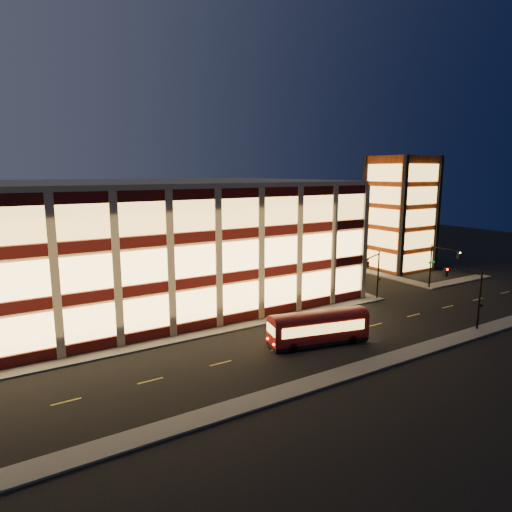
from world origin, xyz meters
TOP-DOWN VIEW (x-y plane):
  - ground at (0.00, 0.00)m, footprint 200.00×200.00m
  - sidewalk_office_south at (-3.00, 1.00)m, footprint 54.00×2.00m
  - sidewalk_office_east at (23.00, 17.00)m, footprint 2.00×30.00m
  - sidewalk_tower_south at (40.00, 1.00)m, footprint 14.00×2.00m
  - sidewalk_tower_west at (34.00, 17.00)m, footprint 2.00×30.00m
  - sidewalk_near at (0.00, -13.00)m, footprint 100.00×2.00m
  - office_building at (-2.91, 16.91)m, footprint 50.45×30.45m
  - stair_tower at (39.95, 11.95)m, footprint 8.60×8.60m
  - traffic_signal_far at (22.21, 0.24)m, footprint 3.79×1.87m
  - traffic_signal_right at (33.50, -0.62)m, footprint 1.20×4.37m
  - traffic_signal_near at (23.50, -11.03)m, footprint 0.32×4.45m
  - trolley_bus at (7.60, -6.95)m, footprint 9.55×4.31m

SIDE VIEW (x-z plane):
  - ground at x=0.00m, z-range 0.00..0.00m
  - sidewalk_office_south at x=-3.00m, z-range 0.00..0.15m
  - sidewalk_office_east at x=23.00m, z-range 0.00..0.15m
  - sidewalk_tower_south at x=40.00m, z-range 0.00..0.15m
  - sidewalk_tower_west at x=34.00m, z-range 0.00..0.15m
  - sidewalk_near at x=0.00m, z-range 0.00..0.15m
  - trolley_bus at x=7.60m, z-range 0.17..3.31m
  - traffic_signal_right at x=33.50m, z-range 1.10..7.10m
  - traffic_signal_far at x=22.21m, z-range 1.11..7.11m
  - traffic_signal_near at x=23.50m, z-range 1.13..7.13m
  - office_building at x=-2.91m, z-range 0.00..14.50m
  - stair_tower at x=39.95m, z-range -0.01..17.99m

